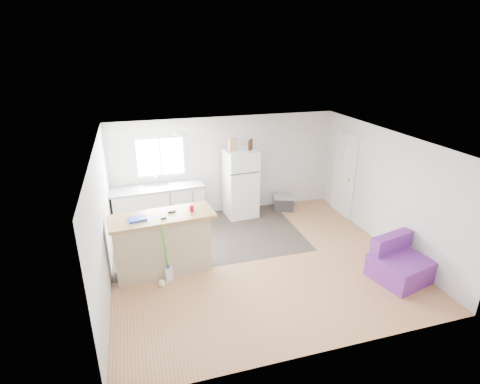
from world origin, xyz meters
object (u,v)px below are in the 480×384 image
at_px(cardboard_box, 232,145).
at_px(bottle_left, 250,145).
at_px(mop, 163,273).
at_px(kitchen_cabinets, 159,205).
at_px(purple_seat, 399,264).
at_px(blue_tray, 137,219).
at_px(red_cup, 192,208).
at_px(cooler, 284,203).
at_px(bottle_right, 251,144).
at_px(refrigerator, 240,183).
at_px(cleaner_jug, 169,274).
at_px(peninsula, 162,243).

distance_m(cardboard_box, bottle_left, 0.40).
relative_size(mop, bottle_left, 4.75).
height_order(kitchen_cabinets, bottle_left, bottle_left).
xyz_separation_m(mop, bottle_left, (2.32, 2.34, 1.55)).
relative_size(purple_seat, blue_tray, 3.57).
xyz_separation_m(blue_tray, bottle_left, (2.66, 1.97, 0.62)).
bearing_deg(red_cup, bottle_left, 47.94).
distance_m(cooler, bottle_right, 1.81).
bearing_deg(blue_tray, refrigerator, 39.92).
bearing_deg(red_cup, cleaner_jug, -146.64).
distance_m(kitchen_cabinets, blue_tray, 2.26).
bearing_deg(refrigerator, mop, -136.11).
xyz_separation_m(purple_seat, mop, (-4.11, 0.96, -0.04)).
height_order(refrigerator, cleaner_jug, refrigerator).
bearing_deg(blue_tray, cleaner_jug, -30.37).
distance_m(purple_seat, mop, 4.22).
bearing_deg(kitchen_cabinets, bottle_right, -4.65).
height_order(purple_seat, cardboard_box, cardboard_box).
height_order(mop, blue_tray, same).
xyz_separation_m(kitchen_cabinets, bottle_right, (2.24, -0.03, 1.31)).
bearing_deg(kitchen_cabinets, cooler, -5.14).
xyz_separation_m(cooler, bottle_left, (-0.95, -0.06, 1.58)).
height_order(peninsula, cooler, peninsula).
xyz_separation_m(cooler, blue_tray, (-3.61, -2.03, 0.96)).
bearing_deg(refrigerator, kitchen_cabinets, 174.00).
distance_m(kitchen_cabinets, mop, 2.49).
height_order(kitchen_cabinets, cleaner_jug, kitchen_cabinets).
xyz_separation_m(purple_seat, cardboard_box, (-2.17, 3.38, 1.54)).
bearing_deg(purple_seat, cooler, 90.39).
bearing_deg(purple_seat, bottle_left, 104.92).
bearing_deg(purple_seat, peninsula, 147.35).
bearing_deg(cooler, bottle_left, -155.01).
height_order(blue_tray, cardboard_box, cardboard_box).
height_order(purple_seat, bottle_right, bottle_right).
height_order(cooler, bottle_right, bottle_right).
bearing_deg(refrigerator, blue_tray, -145.05).
xyz_separation_m(kitchen_cabinets, mop, (-0.15, -2.48, -0.24)).
xyz_separation_m(purple_seat, bottle_right, (-1.71, 3.41, 1.51)).
bearing_deg(cardboard_box, peninsula, -133.62).
bearing_deg(bottle_right, cooler, -2.52).
relative_size(cleaner_jug, mop, 0.25).
bearing_deg(bottle_left, cooler, 3.86).
bearing_deg(peninsula, mop, -102.21).
bearing_deg(cardboard_box, cooler, -0.58).
distance_m(peninsula, cooler, 3.79).
xyz_separation_m(refrigerator, red_cup, (-1.50, -1.97, 0.37)).
xyz_separation_m(kitchen_cabinets, purple_seat, (3.95, -3.44, -0.21)).
bearing_deg(cleaner_jug, cooler, 17.33).
bearing_deg(peninsula, cardboard_box, 41.14).
distance_m(cleaner_jug, mop, 0.19).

